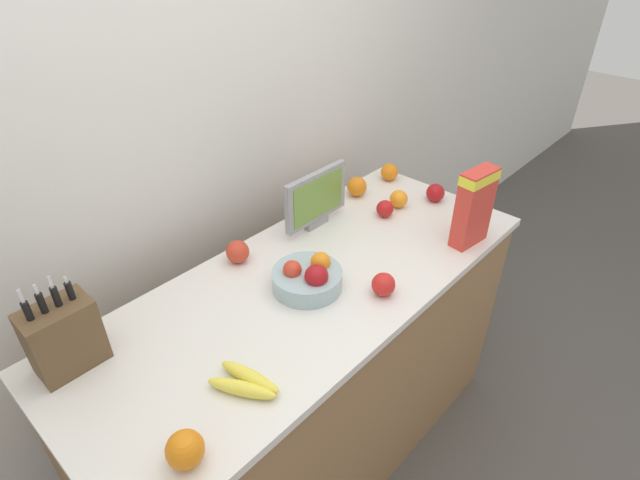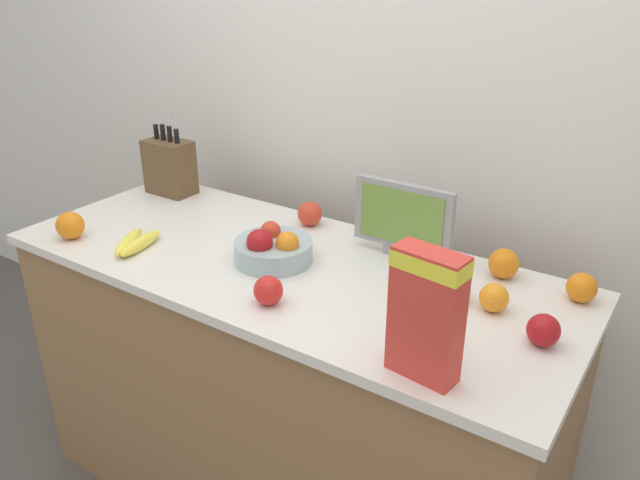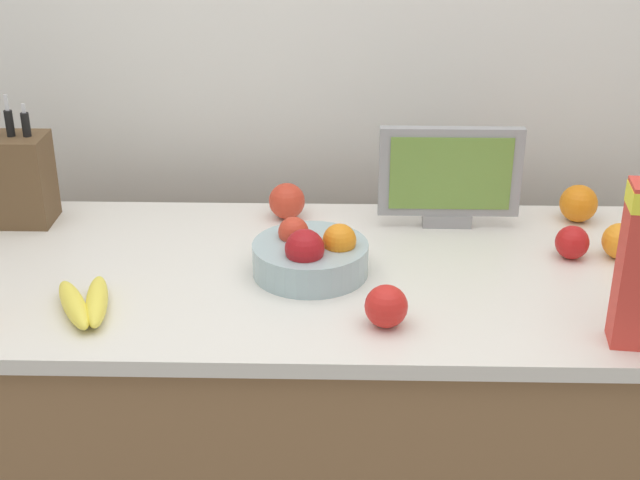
{
  "view_description": "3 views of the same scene",
  "coord_description": "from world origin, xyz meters",
  "px_view_note": "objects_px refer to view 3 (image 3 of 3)",
  "views": [
    {
      "loc": [
        -0.94,
        -0.91,
        1.99
      ],
      "look_at": [
        0.08,
        0.03,
        1.05
      ],
      "focal_mm": 28.0,
      "sensor_mm": 36.0,
      "label": 1
    },
    {
      "loc": [
        1.0,
        -1.31,
        1.76
      ],
      "look_at": [
        0.09,
        0.06,
        1.01
      ],
      "focal_mm": 35.0,
      "sensor_mm": 36.0,
      "label": 2
    },
    {
      "loc": [
        0.03,
        -1.6,
        1.74
      ],
      "look_at": [
        -0.01,
        -0.02,
        1.01
      ],
      "focal_mm": 50.0,
      "sensor_mm": 36.0,
      "label": 3
    }
  ],
  "objects_px": {
    "small_monitor": "(450,175)",
    "banana_bunch": "(85,303)",
    "orange_mid_left": "(579,203)",
    "apple_leftmost": "(386,306)",
    "apple_rightmost": "(572,242)",
    "fruit_bowl": "(311,255)",
    "orange_by_cereal": "(620,241)",
    "apple_rear": "(287,201)",
    "knife_block": "(10,178)"
  },
  "relations": [
    {
      "from": "fruit_bowl",
      "to": "apple_rightmost",
      "type": "bearing_deg",
      "value": 9.21
    },
    {
      "from": "apple_leftmost",
      "to": "apple_rear",
      "type": "height_order",
      "value": "apple_rear"
    },
    {
      "from": "fruit_bowl",
      "to": "orange_by_cereal",
      "type": "xyz_separation_m",
      "value": [
        0.63,
        0.09,
        -0.0
      ]
    },
    {
      "from": "banana_bunch",
      "to": "apple_rightmost",
      "type": "bearing_deg",
      "value": 14.99
    },
    {
      "from": "banana_bunch",
      "to": "apple_leftmost",
      "type": "height_order",
      "value": "apple_leftmost"
    },
    {
      "from": "fruit_bowl",
      "to": "apple_leftmost",
      "type": "relative_size",
      "value": 2.97
    },
    {
      "from": "apple_leftmost",
      "to": "orange_by_cereal",
      "type": "bearing_deg",
      "value": 30.45
    },
    {
      "from": "apple_rightmost",
      "to": "orange_by_cereal",
      "type": "relative_size",
      "value": 0.93
    },
    {
      "from": "apple_leftmost",
      "to": "apple_rear",
      "type": "bearing_deg",
      "value": 112.96
    },
    {
      "from": "fruit_bowl",
      "to": "orange_mid_left",
      "type": "bearing_deg",
      "value": 25.25
    },
    {
      "from": "fruit_bowl",
      "to": "orange_by_cereal",
      "type": "relative_size",
      "value": 3.09
    },
    {
      "from": "orange_by_cereal",
      "to": "banana_bunch",
      "type": "bearing_deg",
      "value": -166.2
    },
    {
      "from": "apple_leftmost",
      "to": "apple_rightmost",
      "type": "xyz_separation_m",
      "value": [
        0.39,
        0.29,
        -0.0
      ]
    },
    {
      "from": "orange_by_cereal",
      "to": "fruit_bowl",
      "type": "bearing_deg",
      "value": -171.91
    },
    {
      "from": "banana_bunch",
      "to": "apple_rear",
      "type": "relative_size",
      "value": 2.48
    },
    {
      "from": "banana_bunch",
      "to": "orange_mid_left",
      "type": "distance_m",
      "value": 1.1
    },
    {
      "from": "fruit_bowl",
      "to": "orange_mid_left",
      "type": "relative_size",
      "value": 2.73
    },
    {
      "from": "fruit_bowl",
      "to": "apple_rear",
      "type": "bearing_deg",
      "value": 102.74
    },
    {
      "from": "apple_leftmost",
      "to": "orange_mid_left",
      "type": "height_order",
      "value": "orange_mid_left"
    },
    {
      "from": "knife_block",
      "to": "banana_bunch",
      "type": "distance_m",
      "value": 0.5
    },
    {
      "from": "fruit_bowl",
      "to": "banana_bunch",
      "type": "relative_size",
      "value": 1.13
    },
    {
      "from": "knife_block",
      "to": "small_monitor",
      "type": "distance_m",
      "value": 0.97
    },
    {
      "from": "banana_bunch",
      "to": "orange_mid_left",
      "type": "xyz_separation_m",
      "value": [
        1.0,
        0.45,
        0.02
      ]
    },
    {
      "from": "knife_block",
      "to": "orange_mid_left",
      "type": "height_order",
      "value": "knife_block"
    },
    {
      "from": "small_monitor",
      "to": "fruit_bowl",
      "type": "bearing_deg",
      "value": -140.93
    },
    {
      "from": "small_monitor",
      "to": "orange_mid_left",
      "type": "bearing_deg",
      "value": 7.65
    },
    {
      "from": "apple_rear",
      "to": "small_monitor",
      "type": "bearing_deg",
      "value": -6.61
    },
    {
      "from": "banana_bunch",
      "to": "apple_rightmost",
      "type": "xyz_separation_m",
      "value": [
        0.94,
        0.25,
        0.02
      ]
    },
    {
      "from": "orange_by_cereal",
      "to": "knife_block",
      "type": "bearing_deg",
      "value": 173.16
    },
    {
      "from": "orange_mid_left",
      "to": "knife_block",
      "type": "bearing_deg",
      "value": -178.53
    },
    {
      "from": "apple_rightmost",
      "to": "banana_bunch",
      "type": "bearing_deg",
      "value": -165.01
    },
    {
      "from": "orange_mid_left",
      "to": "apple_leftmost",
      "type": "bearing_deg",
      "value": -133.35
    },
    {
      "from": "banana_bunch",
      "to": "orange_by_cereal",
      "type": "height_order",
      "value": "orange_by_cereal"
    },
    {
      "from": "small_monitor",
      "to": "orange_mid_left",
      "type": "height_order",
      "value": "small_monitor"
    },
    {
      "from": "knife_block",
      "to": "orange_by_cereal",
      "type": "bearing_deg",
      "value": -6.84
    },
    {
      "from": "apple_leftmost",
      "to": "orange_by_cereal",
      "type": "height_order",
      "value": "apple_leftmost"
    },
    {
      "from": "knife_block",
      "to": "apple_rear",
      "type": "relative_size",
      "value": 3.6
    },
    {
      "from": "banana_bunch",
      "to": "apple_leftmost",
      "type": "bearing_deg",
      "value": -3.59
    },
    {
      "from": "small_monitor",
      "to": "apple_rear",
      "type": "xyz_separation_m",
      "value": [
        -0.36,
        0.04,
        -0.08
      ]
    },
    {
      "from": "banana_bunch",
      "to": "orange_mid_left",
      "type": "height_order",
      "value": "orange_mid_left"
    },
    {
      "from": "knife_block",
      "to": "fruit_bowl",
      "type": "height_order",
      "value": "knife_block"
    },
    {
      "from": "small_monitor",
      "to": "banana_bunch",
      "type": "bearing_deg",
      "value": -150.02
    },
    {
      "from": "banana_bunch",
      "to": "fruit_bowl",
      "type": "bearing_deg",
      "value": 22.13
    },
    {
      "from": "fruit_bowl",
      "to": "apple_leftmost",
      "type": "xyz_separation_m",
      "value": [
        0.14,
        -0.2,
        -0.0
      ]
    },
    {
      "from": "small_monitor",
      "to": "apple_rear",
      "type": "distance_m",
      "value": 0.37
    },
    {
      "from": "apple_rear",
      "to": "orange_by_cereal",
      "type": "xyz_separation_m",
      "value": [
        0.7,
        -0.19,
        -0.0
      ]
    },
    {
      "from": "apple_rightmost",
      "to": "knife_block",
      "type": "bearing_deg",
      "value": 172.44
    },
    {
      "from": "apple_rightmost",
      "to": "orange_mid_left",
      "type": "relative_size",
      "value": 0.82
    },
    {
      "from": "apple_rightmost",
      "to": "orange_by_cereal",
      "type": "height_order",
      "value": "orange_by_cereal"
    },
    {
      "from": "knife_block",
      "to": "orange_mid_left",
      "type": "relative_size",
      "value": 3.49
    }
  ]
}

